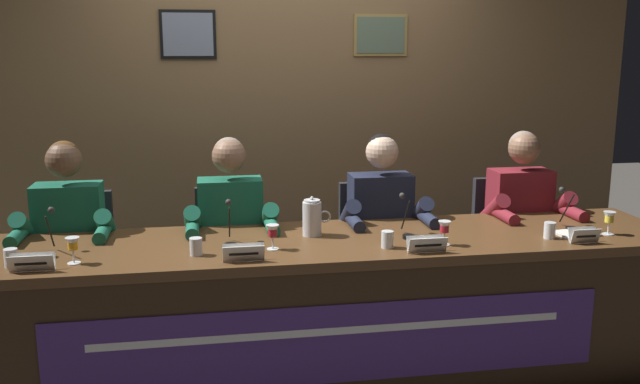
# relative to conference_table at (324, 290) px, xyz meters

# --- Properties ---
(ground_plane) EXTENTS (12.00, 12.00, 0.00)m
(ground_plane) POSITION_rel_conference_table_xyz_m (0.00, 0.12, -0.52)
(ground_plane) COLOR #4C4742
(wall_back_panelled) EXTENTS (5.01, 0.14, 2.60)m
(wall_back_panelled) POSITION_rel_conference_table_xyz_m (-0.00, 1.53, 0.78)
(wall_back_panelled) COLOR #937047
(wall_back_panelled) RESTS_ON ground_plane
(conference_table) EXTENTS (3.81, 0.79, 0.76)m
(conference_table) POSITION_rel_conference_table_xyz_m (0.00, 0.00, 0.00)
(conference_table) COLOR brown
(conference_table) RESTS_ON ground_plane
(chair_far_left) EXTENTS (0.44, 0.44, 0.91)m
(chair_far_left) POSITION_rel_conference_table_xyz_m (-1.32, 0.69, -0.08)
(chair_far_left) COLOR black
(chair_far_left) RESTS_ON ground_plane
(panelist_far_left) EXTENTS (0.51, 0.48, 1.24)m
(panelist_far_left) POSITION_rel_conference_table_xyz_m (-1.32, 0.49, 0.20)
(panelist_far_left) COLOR black
(panelist_far_left) RESTS_ON ground_plane
(nameplate_far_left) EXTENTS (0.19, 0.06, 0.08)m
(nameplate_far_left) POSITION_rel_conference_table_xyz_m (-1.34, -0.17, 0.27)
(nameplate_far_left) COLOR white
(nameplate_far_left) RESTS_ON conference_table
(juice_glass_far_left) EXTENTS (0.06, 0.06, 0.12)m
(juice_glass_far_left) POSITION_rel_conference_table_xyz_m (-1.18, -0.09, 0.32)
(juice_glass_far_left) COLOR white
(juice_glass_far_left) RESTS_ON conference_table
(water_cup_far_left) EXTENTS (0.06, 0.06, 0.08)m
(water_cup_far_left) POSITION_rel_conference_table_xyz_m (-1.44, -0.09, 0.27)
(water_cup_far_left) COLOR silver
(water_cup_far_left) RESTS_ON conference_table
(microphone_far_left) EXTENTS (0.06, 0.17, 0.22)m
(microphone_far_left) POSITION_rel_conference_table_xyz_m (-1.31, 0.07, 0.31)
(microphone_far_left) COLOR black
(microphone_far_left) RESTS_ON conference_table
(chair_center_left) EXTENTS (0.44, 0.44, 0.91)m
(chair_center_left) POSITION_rel_conference_table_xyz_m (-0.44, 0.69, -0.08)
(chair_center_left) COLOR black
(chair_center_left) RESTS_ON ground_plane
(panelist_center_left) EXTENTS (0.51, 0.48, 1.24)m
(panelist_center_left) POSITION_rel_conference_table_xyz_m (-0.44, 0.49, 0.20)
(panelist_center_left) COLOR black
(panelist_center_left) RESTS_ON ground_plane
(nameplate_center_left) EXTENTS (0.19, 0.06, 0.08)m
(nameplate_center_left) POSITION_rel_conference_table_xyz_m (-0.41, -0.18, 0.27)
(nameplate_center_left) COLOR white
(nameplate_center_left) RESTS_ON conference_table
(juice_glass_center_left) EXTENTS (0.06, 0.06, 0.12)m
(juice_glass_center_left) POSITION_rel_conference_table_xyz_m (-0.26, -0.02, 0.32)
(juice_glass_center_left) COLOR white
(juice_glass_center_left) RESTS_ON conference_table
(water_cup_center_left) EXTENTS (0.06, 0.06, 0.08)m
(water_cup_center_left) POSITION_rel_conference_table_xyz_m (-0.63, -0.05, 0.27)
(water_cup_center_left) COLOR silver
(water_cup_center_left) RESTS_ON conference_table
(microphone_center_left) EXTENTS (0.06, 0.17, 0.22)m
(microphone_center_left) POSITION_rel_conference_table_xyz_m (-0.46, 0.10, 0.31)
(microphone_center_left) COLOR black
(microphone_center_left) RESTS_ON conference_table
(chair_center_right) EXTENTS (0.44, 0.44, 0.91)m
(chair_center_right) POSITION_rel_conference_table_xyz_m (0.44, 0.69, -0.08)
(chair_center_right) COLOR black
(chair_center_right) RESTS_ON ground_plane
(panelist_center_right) EXTENTS (0.51, 0.48, 1.24)m
(panelist_center_right) POSITION_rel_conference_table_xyz_m (0.44, 0.49, 0.20)
(panelist_center_right) COLOR black
(panelist_center_right) RESTS_ON ground_plane
(nameplate_center_right) EXTENTS (0.19, 0.06, 0.08)m
(nameplate_center_right) POSITION_rel_conference_table_xyz_m (0.47, -0.19, 0.27)
(nameplate_center_right) COLOR white
(nameplate_center_right) RESTS_ON conference_table
(juice_glass_center_right) EXTENTS (0.06, 0.06, 0.12)m
(juice_glass_center_right) POSITION_rel_conference_table_xyz_m (0.59, -0.09, 0.32)
(juice_glass_center_right) COLOR white
(juice_glass_center_right) RESTS_ON conference_table
(water_cup_center_right) EXTENTS (0.06, 0.06, 0.08)m
(water_cup_center_right) POSITION_rel_conference_table_xyz_m (0.30, -0.09, 0.27)
(water_cup_center_right) COLOR silver
(water_cup_center_right) RESTS_ON conference_table
(microphone_center_right) EXTENTS (0.06, 0.17, 0.22)m
(microphone_center_right) POSITION_rel_conference_table_xyz_m (0.45, 0.10, 0.31)
(microphone_center_right) COLOR black
(microphone_center_right) RESTS_ON conference_table
(chair_far_right) EXTENTS (0.44, 0.44, 0.91)m
(chair_far_right) POSITION_rel_conference_table_xyz_m (1.32, 0.69, -0.08)
(chair_far_right) COLOR black
(chair_far_right) RESTS_ON ground_plane
(panelist_far_right) EXTENTS (0.51, 0.48, 1.24)m
(panelist_far_right) POSITION_rel_conference_table_xyz_m (1.32, 0.49, 0.20)
(panelist_far_right) COLOR black
(panelist_far_right) RESTS_ON ground_plane
(nameplate_far_right) EXTENTS (0.15, 0.06, 0.08)m
(nameplate_far_right) POSITION_rel_conference_table_xyz_m (1.30, -0.17, 0.27)
(nameplate_far_right) COLOR white
(nameplate_far_right) RESTS_ON conference_table
(juice_glass_far_right) EXTENTS (0.06, 0.06, 0.12)m
(juice_glass_far_right) POSITION_rel_conference_table_xyz_m (1.52, -0.05, 0.32)
(juice_glass_far_right) COLOR white
(juice_glass_far_right) RESTS_ON conference_table
(water_cup_far_right) EXTENTS (0.06, 0.06, 0.08)m
(water_cup_far_right) POSITION_rel_conference_table_xyz_m (1.18, -0.06, 0.27)
(water_cup_far_right) COLOR silver
(water_cup_far_right) RESTS_ON conference_table
(microphone_far_right) EXTENTS (0.06, 0.17, 0.22)m
(microphone_far_right) POSITION_rel_conference_table_xyz_m (1.37, 0.10, 0.31)
(microphone_far_right) COLOR black
(microphone_far_right) RESTS_ON conference_table
(water_pitcher_central) EXTENTS (0.15, 0.10, 0.21)m
(water_pitcher_central) POSITION_rel_conference_table_xyz_m (-0.03, 0.20, 0.33)
(water_pitcher_central) COLOR silver
(water_pitcher_central) RESTS_ON conference_table
(document_stack_far_right) EXTENTS (0.23, 0.18, 0.01)m
(document_stack_far_right) POSITION_rel_conference_table_xyz_m (1.35, -0.02, 0.24)
(document_stack_far_right) COLOR white
(document_stack_far_right) RESTS_ON conference_table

